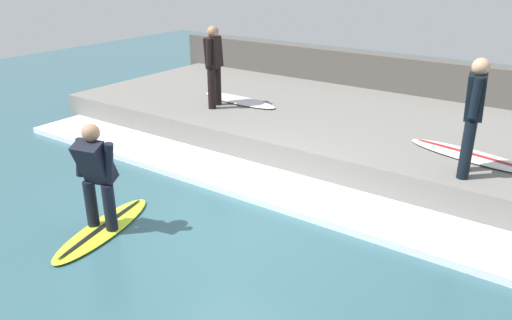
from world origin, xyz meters
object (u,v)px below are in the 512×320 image
surfer_waiting_near (214,62)px  surfboard_waiting_far (472,156)px  surfer_riding (96,172)px  surfboard_waiting_near (239,100)px  surfboard_riding (103,228)px  surfer_waiting_far (473,111)px

surfer_waiting_near → surfboard_waiting_far: 5.12m
surfer_riding → surfboard_waiting_near: size_ratio=0.72×
surfboard_riding → surfer_waiting_far: size_ratio=1.16×
surfboard_waiting_near → surfer_waiting_far: 5.15m
surfboard_riding → surfer_waiting_far: surfer_waiting_far is taller
surfboard_waiting_near → surfboard_waiting_far: (-0.51, -4.87, 0.00)m
surfboard_waiting_near → surfboard_waiting_far: bearing=-95.9°
surfer_riding → surfboard_waiting_far: (4.16, -3.63, -0.30)m
surfboard_riding → surfer_riding: bearing=180.0°
surfboard_riding → surfer_riding: size_ratio=1.34×
surfboard_riding → surfboard_waiting_far: surfboard_waiting_far is taller
surfer_riding → surfer_waiting_near: bearing=19.1°
surfboard_waiting_near → surfer_riding: bearing=-165.1°
surfer_waiting_far → surfboard_waiting_far: size_ratio=0.79×
surfboard_riding → surfboard_waiting_far: size_ratio=0.91×
surfboard_waiting_near → surfboard_waiting_far: 4.90m
surfboard_riding → surfer_riding: surfer_riding is taller
surfer_waiting_near → surfboard_waiting_far: bearing=-89.0°
surfboard_riding → surfer_riding: (-0.00, 0.00, 0.83)m
surfboard_waiting_far → surfer_riding: bearing=138.9°
surfboard_riding → surfboard_waiting_far: 5.55m
surfboard_waiting_near → surfer_waiting_far: (-1.24, -4.92, 0.90)m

